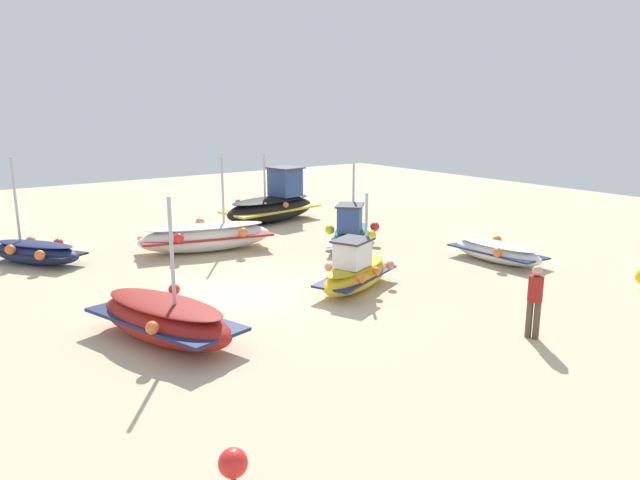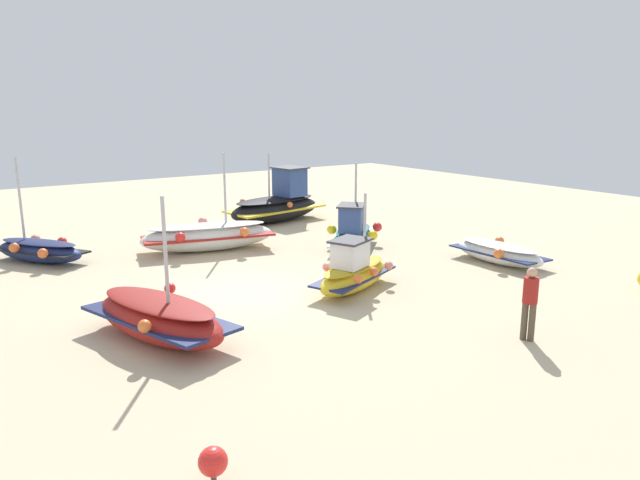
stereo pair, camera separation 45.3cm
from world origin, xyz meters
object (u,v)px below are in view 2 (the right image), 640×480
Objects in this scene: fishing_boat_0 at (278,205)px; fishing_boat_4 at (499,252)px; person_walking at (530,299)px; mooring_buoy_0 at (213,462)px; fishing_boat_5 at (208,236)px; fishing_boat_1 at (354,272)px; fishing_boat_2 at (159,317)px; fishing_boat_7 at (39,250)px; fishing_boat_3 at (353,234)px.

fishing_boat_0 is 1.50× the size of fishing_boat_4.
mooring_buoy_0 is (-0.73, 7.77, -0.61)m from person_walking.
fishing_boat_1 is at bearing 115.88° from fishing_boat_5.
fishing_boat_7 reaches higher than fishing_boat_2.
fishing_boat_1 is 6.66m from fishing_boat_5.
fishing_boat_3 is (4.21, -8.60, 0.03)m from fishing_boat_2.
fishing_boat_5 reaches higher than fishing_boat_2.
fishing_boat_0 is 5.90m from fishing_boat_3.
person_walking reaches higher than fishing_boat_4.
fishing_boat_5 is (2.67, 4.37, -0.01)m from fishing_boat_3.
fishing_boat_3 is 5.02m from fishing_boat_4.
fishing_boat_2 reaches higher than person_walking.
fishing_boat_5 is 11.72m from person_walking.
person_walking is at bearing -3.89° from fishing_boat_7.
fishing_boat_2 is at bearing 72.01° from fishing_boat_5.
fishing_boat_7 reaches higher than fishing_boat_1.
fishing_boat_5 is (6.92, 7.05, 0.18)m from fishing_boat_4.
fishing_boat_0 is 2.95× the size of person_walking.
fishing_boat_7 is (1.68, 5.18, -0.13)m from fishing_boat_5.
fishing_boat_7 is 13.88m from mooring_buoy_0.
person_walking is 2.99× the size of mooring_buoy_0.
fishing_boat_0 is at bearing -131.12° from fishing_boat_1.
fishing_boat_2 is 1.28× the size of fishing_boat_3.
mooring_buoy_0 is (-13.88, 0.22, -0.06)m from fishing_boat_7.
fishing_boat_3 is at bearing 162.18° from fishing_boat_5.
fishing_boat_5 reaches higher than fishing_boat_0.
mooring_buoy_0 is at bearing 162.17° from person_walking.
mooring_buoy_0 is at bearing 111.78° from fishing_boat_4.
fishing_boat_2 is 0.84× the size of fishing_boat_5.
fishing_boat_7 is at bearing 53.69° from fishing_boat_4.
fishing_boat_5 is (-3.22, 4.74, -0.21)m from fishing_boat_0.
fishing_boat_0 is at bearing -137.60° from fishing_boat_3.
fishing_boat_1 reaches higher than fishing_boat_4.
fishing_boat_3 is at bearing -103.02° from fishing_boat_0.
fishing_boat_1 is at bearing 8.40° from fishing_boat_3.
fishing_boat_3 is (-5.89, 0.37, -0.20)m from fishing_boat_0.
fishing_boat_0 reaches higher than fishing_boat_4.
fishing_boat_3 reaches higher than mooring_buoy_0.
fishing_boat_1 is 5.65m from fishing_boat_4.
fishing_boat_1 is 8.88m from mooring_buoy_0.
fishing_boat_3 is 0.93× the size of fishing_boat_7.
person_walking is at bearing -142.00° from fishing_boat_2.
fishing_boat_7 reaches higher than fishing_boat_0.
fishing_boat_3 is 0.99× the size of fishing_boat_4.
fishing_boat_0 is 0.99× the size of fishing_boat_5.
fishing_boat_2 is at bearing -141.07° from fishing_boat_0.
fishing_boat_2 reaches higher than fishing_boat_4.
fishing_boat_1 reaches higher than mooring_buoy_0.
mooring_buoy_0 is (-5.69, 6.82, -0.17)m from fishing_boat_1.
fishing_boat_5 is 8.91× the size of mooring_buoy_0.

